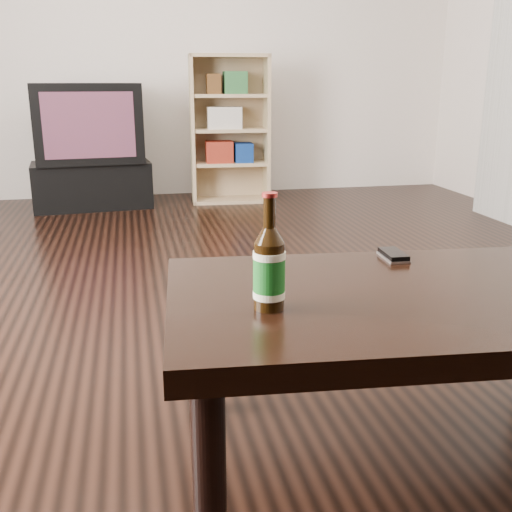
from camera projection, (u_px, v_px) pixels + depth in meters
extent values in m
cube|color=black|center=(223.00, 326.00, 2.43)|extent=(5.00, 6.00, 0.01)
cube|color=silver|center=(164.00, 30.00, 4.87)|extent=(5.00, 0.02, 2.70)
cube|color=black|center=(92.00, 185.00, 4.64)|extent=(0.92, 0.52, 0.35)
cube|color=black|center=(88.00, 123.00, 4.51)|extent=(0.82, 0.56, 0.58)
cube|color=#9F3E18|center=(89.00, 125.00, 4.29)|extent=(0.64, 0.07, 0.47)
cube|color=#A1785B|center=(192.00, 130.00, 4.72)|extent=(0.04, 0.28, 1.15)
cube|color=#A1785B|center=(266.00, 130.00, 4.80)|extent=(0.04, 0.28, 1.15)
cube|color=#A1785B|center=(229.00, 56.00, 4.60)|extent=(0.64, 0.32, 0.03)
cube|color=#A1785B|center=(231.00, 200.00, 4.91)|extent=(0.64, 0.32, 0.03)
cube|color=#A1785B|center=(228.00, 129.00, 4.88)|extent=(0.62, 0.07, 1.15)
cube|color=#A1785B|center=(230.00, 163.00, 4.83)|extent=(0.58, 0.29, 0.03)
cube|color=#A1785B|center=(230.00, 130.00, 4.76)|extent=(0.58, 0.29, 0.03)
cube|color=#A1785B|center=(229.00, 96.00, 4.68)|extent=(0.58, 0.29, 0.03)
cube|color=maroon|center=(219.00, 152.00, 4.77)|extent=(0.22, 0.19, 0.17)
cube|color=navy|center=(243.00, 152.00, 4.80)|extent=(0.15, 0.19, 0.15)
cube|color=beige|center=(224.00, 118.00, 4.71)|extent=(0.28, 0.19, 0.17)
cube|color=#275A2D|center=(235.00, 83.00, 4.64)|extent=(0.19, 0.19, 0.17)
cube|color=#4C2E13|center=(213.00, 84.00, 4.62)|extent=(0.12, 0.18, 0.15)
cube|color=black|center=(414.00, 302.00, 1.48)|extent=(1.26, 0.80, 0.06)
cylinder|color=black|center=(209.00, 464.00, 1.22)|extent=(0.08, 0.08, 0.39)
cylinder|color=black|center=(200.00, 350.00, 1.74)|extent=(0.08, 0.08, 0.39)
cylinder|color=black|center=(269.00, 276.00, 1.34)|extent=(0.09, 0.09, 0.15)
cylinder|color=#15641C|center=(269.00, 275.00, 1.34)|extent=(0.09, 0.09, 0.10)
cylinder|color=#FFF5CC|center=(269.00, 255.00, 1.32)|extent=(0.09, 0.09, 0.02)
cylinder|color=#FFF5CC|center=(269.00, 294.00, 1.35)|extent=(0.09, 0.09, 0.02)
cone|color=black|center=(269.00, 235.00, 1.31)|extent=(0.09, 0.09, 0.03)
cylinder|color=black|center=(270.00, 212.00, 1.30)|extent=(0.04, 0.04, 0.07)
cylinder|color=maroon|center=(270.00, 195.00, 1.28)|extent=(0.04, 0.04, 0.01)
cube|color=silver|center=(393.00, 257.00, 1.74)|extent=(0.07, 0.12, 0.01)
cube|color=black|center=(393.00, 254.00, 1.74)|extent=(0.06, 0.11, 0.02)
cylinder|color=silver|center=(398.00, 255.00, 1.70)|extent=(0.02, 0.02, 0.00)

